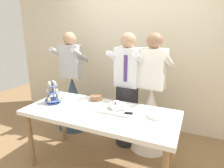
{
  "coord_description": "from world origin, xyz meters",
  "views": [
    {
      "loc": [
        0.98,
        -1.82,
        1.69
      ],
      "look_at": [
        0.09,
        0.15,
        1.07
      ],
      "focal_mm": 30.59,
      "sensor_mm": 36.0,
      "label": 1
    }
  ],
  "objects_px": {
    "cupcake_stand": "(53,94)",
    "round_cake": "(96,99)",
    "plate_stack": "(157,115)",
    "person_groom": "(127,97)",
    "main_cake_tray": "(117,107)",
    "person_bride": "(151,110)",
    "dessert_table": "(100,117)",
    "person_guest": "(73,96)"
  },
  "relations": [
    {
      "from": "cupcake_stand",
      "to": "round_cake",
      "type": "bearing_deg",
      "value": 30.5
    },
    {
      "from": "plate_stack",
      "to": "person_groom",
      "type": "xyz_separation_m",
      "value": [
        -0.54,
        0.53,
        -0.06
      ]
    },
    {
      "from": "main_cake_tray",
      "to": "plate_stack",
      "type": "relative_size",
      "value": 2.07
    },
    {
      "from": "main_cake_tray",
      "to": "plate_stack",
      "type": "xyz_separation_m",
      "value": [
        0.47,
        0.02,
        -0.01
      ]
    },
    {
      "from": "person_bride",
      "to": "plate_stack",
      "type": "bearing_deg",
      "value": -71.3
    },
    {
      "from": "main_cake_tray",
      "to": "round_cake",
      "type": "relative_size",
      "value": 1.81
    },
    {
      "from": "main_cake_tray",
      "to": "person_groom",
      "type": "bearing_deg",
      "value": 97.44
    },
    {
      "from": "plate_stack",
      "to": "person_bride",
      "type": "relative_size",
      "value": 0.13
    },
    {
      "from": "plate_stack",
      "to": "dessert_table",
      "type": "bearing_deg",
      "value": -169.91
    },
    {
      "from": "plate_stack",
      "to": "person_guest",
      "type": "bearing_deg",
      "value": 157.94
    },
    {
      "from": "round_cake",
      "to": "person_groom",
      "type": "bearing_deg",
      "value": 51.49
    },
    {
      "from": "dessert_table",
      "to": "main_cake_tray",
      "type": "relative_size",
      "value": 4.15
    },
    {
      "from": "dessert_table",
      "to": "main_cake_tray",
      "type": "xyz_separation_m",
      "value": [
        0.18,
        0.1,
        0.12
      ]
    },
    {
      "from": "round_cake",
      "to": "person_groom",
      "type": "height_order",
      "value": "person_groom"
    },
    {
      "from": "dessert_table",
      "to": "person_bride",
      "type": "bearing_deg",
      "value": 57.17
    },
    {
      "from": "dessert_table",
      "to": "main_cake_tray",
      "type": "distance_m",
      "value": 0.23
    },
    {
      "from": "main_cake_tray",
      "to": "person_guest",
      "type": "xyz_separation_m",
      "value": [
        -1.11,
        0.66,
        -0.23
      ]
    },
    {
      "from": "dessert_table",
      "to": "cupcake_stand",
      "type": "xyz_separation_m",
      "value": [
        -0.67,
        -0.01,
        0.19
      ]
    },
    {
      "from": "person_guest",
      "to": "main_cake_tray",
      "type": "bearing_deg",
      "value": -30.64
    },
    {
      "from": "cupcake_stand",
      "to": "plate_stack",
      "type": "xyz_separation_m",
      "value": [
        1.32,
        0.13,
        -0.09
      ]
    },
    {
      "from": "dessert_table",
      "to": "plate_stack",
      "type": "relative_size",
      "value": 8.59
    },
    {
      "from": "person_groom",
      "to": "person_guest",
      "type": "bearing_deg",
      "value": 174.21
    },
    {
      "from": "person_groom",
      "to": "person_guest",
      "type": "xyz_separation_m",
      "value": [
        -1.03,
        0.1,
        -0.16
      ]
    },
    {
      "from": "person_groom",
      "to": "person_guest",
      "type": "relative_size",
      "value": 1.0
    },
    {
      "from": "main_cake_tray",
      "to": "person_groom",
      "type": "distance_m",
      "value": 0.56
    },
    {
      "from": "person_bride",
      "to": "person_guest",
      "type": "height_order",
      "value": "same"
    },
    {
      "from": "person_guest",
      "to": "dessert_table",
      "type": "bearing_deg",
      "value": -38.94
    },
    {
      "from": "plate_stack",
      "to": "person_guest",
      "type": "xyz_separation_m",
      "value": [
        -1.57,
        0.64,
        -0.22
      ]
    },
    {
      "from": "dessert_table",
      "to": "round_cake",
      "type": "bearing_deg",
      "value": 126.36
    },
    {
      "from": "plate_stack",
      "to": "person_bride",
      "type": "distance_m",
      "value": 0.65
    },
    {
      "from": "main_cake_tray",
      "to": "plate_stack",
      "type": "distance_m",
      "value": 0.47
    },
    {
      "from": "cupcake_stand",
      "to": "round_cake",
      "type": "distance_m",
      "value": 0.56
    },
    {
      "from": "dessert_table",
      "to": "person_guest",
      "type": "bearing_deg",
      "value": 141.06
    },
    {
      "from": "main_cake_tray",
      "to": "round_cake",
      "type": "distance_m",
      "value": 0.41
    },
    {
      "from": "dessert_table",
      "to": "round_cake",
      "type": "xyz_separation_m",
      "value": [
        -0.2,
        0.27,
        0.11
      ]
    },
    {
      "from": "dessert_table",
      "to": "person_groom",
      "type": "height_order",
      "value": "person_groom"
    },
    {
      "from": "main_cake_tray",
      "to": "person_guest",
      "type": "height_order",
      "value": "person_guest"
    },
    {
      "from": "plate_stack",
      "to": "main_cake_tray",
      "type": "bearing_deg",
      "value": -177.8
    },
    {
      "from": "plate_stack",
      "to": "round_cake",
      "type": "xyz_separation_m",
      "value": [
        -0.84,
        0.15,
        0.01
      ]
    },
    {
      "from": "plate_stack",
      "to": "person_bride",
      "type": "height_order",
      "value": "person_bride"
    },
    {
      "from": "round_cake",
      "to": "main_cake_tray",
      "type": "bearing_deg",
      "value": -24.69
    },
    {
      "from": "dessert_table",
      "to": "person_guest",
      "type": "height_order",
      "value": "person_guest"
    }
  ]
}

